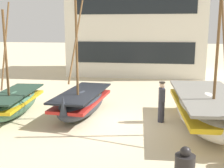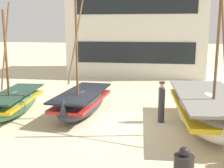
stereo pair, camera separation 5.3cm
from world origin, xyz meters
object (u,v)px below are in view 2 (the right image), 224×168
Objects in this scene: fishing_boat_centre_large at (208,109)px; fishing_boat_near_left at (15,102)px; fishing_boat_far_right at (82,102)px; harbor_building_main at (137,28)px; fisherman_by_hull at (161,102)px.

fishing_boat_near_left is at bearing 176.98° from fishing_boat_centre_large.
fishing_boat_centre_large is 1.43× the size of fishing_boat_far_right.
harbor_building_main is at bearing 71.02° from fishing_boat_near_left.
fishing_boat_far_right is at bearing -97.12° from harbor_building_main.
fishing_boat_near_left reaches higher than fisherman_by_hull.
fishing_boat_centre_large reaches higher than fishing_boat_near_left.
harbor_building_main is (1.58, 12.67, 3.17)m from fishing_boat_far_right.
fisherman_by_hull is at bearing 0.08° from fishing_boat_near_left.
harbor_building_main is at bearing 82.88° from fishing_boat_far_right.
fisherman_by_hull is (-1.75, 0.44, 0.09)m from fishing_boat_centre_large.
fishing_boat_near_left is at bearing -108.98° from harbor_building_main.
fisherman_by_hull is (3.44, -0.48, 0.25)m from fishing_boat_far_right.
fishing_boat_near_left is 6.39m from fisherman_by_hull.
fisherman_by_hull is (6.38, 0.01, 0.26)m from fishing_boat_near_left.
fishing_boat_centre_large is (8.13, -0.43, 0.17)m from fishing_boat_near_left.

